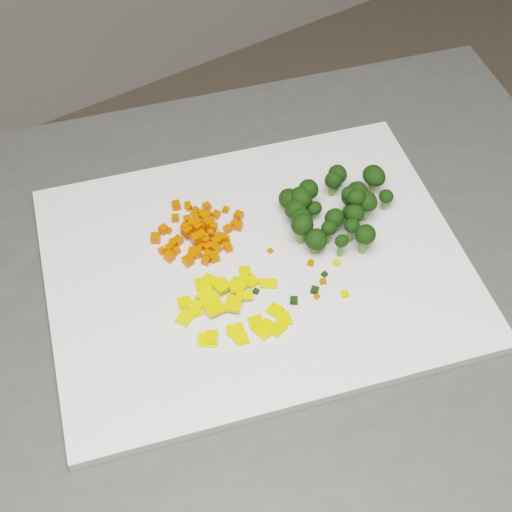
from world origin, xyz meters
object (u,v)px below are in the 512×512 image
cutting_board (256,265)px  pepper_pile (237,301)px  broccoli_pile (338,202)px  carrot_pile (199,227)px  counter_block (231,462)px

cutting_board → pepper_pile: 0.06m
pepper_pile → broccoli_pile: bearing=15.2°
carrot_pile → pepper_pile: carrot_pile is taller
carrot_pile → broccoli_pile: bearing=-23.4°
counter_block → pepper_pile: 0.47m
pepper_pile → broccoli_pile: 0.16m
counter_block → carrot_pile: (0.02, 0.07, 0.48)m
counter_block → pepper_pile: pepper_pile is taller
cutting_board → pepper_pile: size_ratio=3.88×
cutting_board → carrot_pile: (-0.03, 0.06, 0.02)m
carrot_pile → broccoli_pile: size_ratio=0.83×
counter_block → broccoli_pile: broccoli_pile is taller
cutting_board → broccoli_pile: broccoli_pile is taller
broccoli_pile → cutting_board: bearing=-177.6°
counter_block → carrot_pile: size_ratio=9.33×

